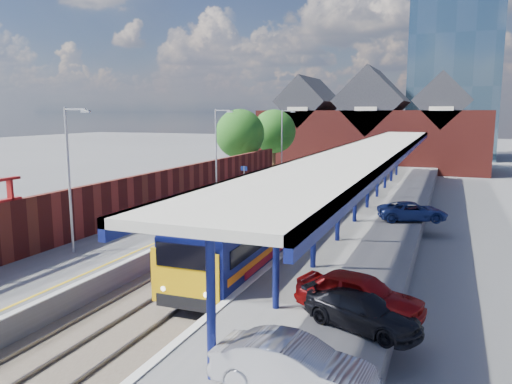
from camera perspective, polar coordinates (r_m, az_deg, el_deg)
ground at (r=44.61m, az=7.58°, el=-0.99°), size 240.00×240.00×0.00m
ballast_bed at (r=35.15m, az=3.66°, el=-3.62°), size 6.00×76.00×0.06m
rails at (r=35.13m, az=3.66°, el=-3.47°), size 4.51×76.00×0.14m
left_platform at (r=37.06m, az=-4.46°, el=-2.22°), size 5.00×76.00×1.00m
right_platform at (r=33.76m, az=13.43°, el=-3.57°), size 6.00×76.00×1.00m
coping_left at (r=36.01m, az=-1.10°, el=-1.68°), size 0.30×76.00×0.05m
coping_right at (r=34.14m, az=8.72°, el=-2.38°), size 0.30×76.00×0.05m
yellow_line at (r=36.25m, az=-1.98°, el=-1.64°), size 0.14×76.00×0.01m
train at (r=49.42m, az=10.88°, el=2.39°), size 3.10×65.95×3.45m
canopy at (r=35.07m, az=13.33°, el=4.76°), size 4.50×52.00×4.48m
lamp_post_b at (r=25.25m, az=-20.39°, el=2.24°), size 1.48×0.18×7.00m
lamp_post_c at (r=38.62m, az=-4.41°, el=4.97°), size 1.48×0.18×7.00m
lamp_post_d at (r=53.45m, az=3.11°, el=6.12°), size 1.48×0.18×7.00m
platform_sign at (r=40.10m, az=-1.37°, el=1.84°), size 0.55×0.08×2.50m
brick_wall at (r=32.52m, az=-13.62°, el=-0.55°), size 0.35×50.00×3.86m
station_building at (r=71.48m, az=13.12°, el=7.02°), size 30.00×12.12×13.78m
glass_tower at (r=93.51m, az=21.85°, el=16.12°), size 14.20×14.20×40.30m
tree_near at (r=52.88m, az=-1.74°, el=6.49°), size 5.20×5.20×8.10m
tree_far at (r=59.98m, az=2.17°, el=6.80°), size 5.20×5.20×8.10m
parked_car_red at (r=17.36m, az=11.74°, el=-11.39°), size 4.63×2.76×1.48m
parked_car_silver at (r=12.85m, az=4.25°, el=-19.24°), size 4.10×1.62×1.33m
parked_car_dark at (r=16.51m, az=12.05°, el=-13.14°), size 4.22×3.00×1.14m
parked_car_blue at (r=32.93m, az=17.45°, el=-2.11°), size 4.67×3.24×1.18m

